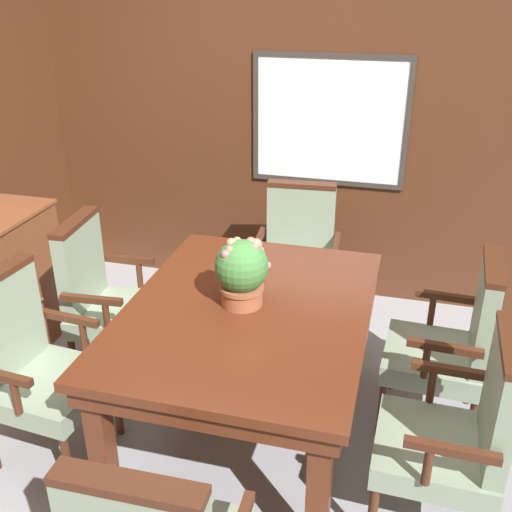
{
  "coord_description": "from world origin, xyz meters",
  "views": [
    {
      "loc": [
        0.77,
        -2.28,
        2.22
      ],
      "look_at": [
        0.1,
        0.24,
        0.98
      ],
      "focal_mm": 42.0,
      "sensor_mm": 36.0,
      "label": 1
    }
  ],
  "objects_px": {
    "dining_table": "(248,325)",
    "chair_right_near": "(459,432)",
    "chair_left_far": "(105,295)",
    "chair_right_far": "(453,342)",
    "potted_plant": "(242,271)",
    "chair_head_far": "(297,255)",
    "chair_left_near": "(33,363)"
  },
  "relations": [
    {
      "from": "chair_left_far",
      "to": "chair_left_near",
      "type": "relative_size",
      "value": 1.0
    },
    {
      "from": "chair_left_far",
      "to": "chair_head_far",
      "type": "height_order",
      "value": "same"
    },
    {
      "from": "chair_head_far",
      "to": "potted_plant",
      "type": "bearing_deg",
      "value": -96.72
    },
    {
      "from": "chair_left_near",
      "to": "chair_right_far",
      "type": "bearing_deg",
      "value": -64.93
    },
    {
      "from": "chair_left_near",
      "to": "chair_right_far",
      "type": "xyz_separation_m",
      "value": [
        1.96,
        0.71,
        0.0
      ]
    },
    {
      "from": "chair_right_far",
      "to": "potted_plant",
      "type": "relative_size",
      "value": 2.93
    },
    {
      "from": "chair_right_near",
      "to": "chair_right_far",
      "type": "distance_m",
      "value": 0.68
    },
    {
      "from": "chair_right_near",
      "to": "chair_left_far",
      "type": "relative_size",
      "value": 1.0
    },
    {
      "from": "dining_table",
      "to": "chair_right_far",
      "type": "height_order",
      "value": "chair_right_far"
    },
    {
      "from": "chair_left_far",
      "to": "chair_right_far",
      "type": "relative_size",
      "value": 1.0
    },
    {
      "from": "chair_right_near",
      "to": "chair_head_far",
      "type": "relative_size",
      "value": 1.0
    },
    {
      "from": "potted_plant",
      "to": "chair_right_near",
      "type": "bearing_deg",
      "value": -18.81
    },
    {
      "from": "dining_table",
      "to": "chair_right_far",
      "type": "distance_m",
      "value": 1.06
    },
    {
      "from": "potted_plant",
      "to": "chair_head_far",
      "type": "bearing_deg",
      "value": 87.42
    },
    {
      "from": "chair_right_near",
      "to": "potted_plant",
      "type": "distance_m",
      "value": 1.16
    },
    {
      "from": "chair_left_far",
      "to": "potted_plant",
      "type": "height_order",
      "value": "potted_plant"
    },
    {
      "from": "potted_plant",
      "to": "chair_left_far",
      "type": "bearing_deg",
      "value": 161.12
    },
    {
      "from": "dining_table",
      "to": "chair_right_near",
      "type": "xyz_separation_m",
      "value": [
        0.99,
        -0.32,
        -0.16
      ]
    },
    {
      "from": "chair_left_far",
      "to": "potted_plant",
      "type": "bearing_deg",
      "value": -113.34
    },
    {
      "from": "potted_plant",
      "to": "dining_table",
      "type": "bearing_deg",
      "value": -35.71
    },
    {
      "from": "chair_right_near",
      "to": "chair_left_near",
      "type": "bearing_deg",
      "value": -87.43
    },
    {
      "from": "chair_left_near",
      "to": "chair_head_far",
      "type": "bearing_deg",
      "value": -28.11
    },
    {
      "from": "chair_left_near",
      "to": "chair_right_far",
      "type": "height_order",
      "value": "same"
    },
    {
      "from": "dining_table",
      "to": "potted_plant",
      "type": "height_order",
      "value": "potted_plant"
    },
    {
      "from": "dining_table",
      "to": "chair_left_far",
      "type": "relative_size",
      "value": 1.55
    },
    {
      "from": "chair_right_far",
      "to": "chair_head_far",
      "type": "bearing_deg",
      "value": -126.75
    },
    {
      "from": "dining_table",
      "to": "chair_head_far",
      "type": "distance_m",
      "value": 1.18
    },
    {
      "from": "dining_table",
      "to": "chair_left_near",
      "type": "distance_m",
      "value": 1.05
    },
    {
      "from": "dining_table",
      "to": "chair_right_near",
      "type": "relative_size",
      "value": 1.55
    },
    {
      "from": "chair_head_far",
      "to": "chair_left_near",
      "type": "relative_size",
      "value": 1.0
    },
    {
      "from": "chair_head_far",
      "to": "chair_right_far",
      "type": "xyz_separation_m",
      "value": [
        0.97,
        -0.81,
        0.0
      ]
    },
    {
      "from": "dining_table",
      "to": "potted_plant",
      "type": "distance_m",
      "value": 0.28
    }
  ]
}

